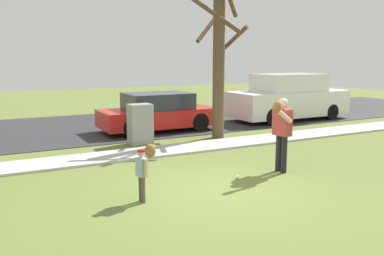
% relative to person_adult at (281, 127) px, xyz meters
% --- Properties ---
extents(ground_plane, '(48.00, 48.00, 0.00)m').
position_rel_person_adult_xyz_m(ground_plane, '(-1.77, 3.02, -1.04)').
color(ground_plane, olive).
extents(sidewalk_strip, '(36.00, 1.20, 0.06)m').
position_rel_person_adult_xyz_m(sidewalk_strip, '(-1.77, 3.12, -1.01)').
color(sidewalk_strip, '#B2B2AD').
rests_on(sidewalk_strip, ground).
extents(road_surface, '(36.00, 6.80, 0.02)m').
position_rel_person_adult_xyz_m(road_surface, '(-1.77, 8.12, -1.03)').
color(road_surface, '#2D2D30').
rests_on(road_surface, ground).
extents(person_adult, '(0.67, 0.68, 1.68)m').
position_rel_person_adult_xyz_m(person_adult, '(0.00, 0.00, 0.00)').
color(person_adult, black).
rests_on(person_adult, ground).
extents(person_child, '(0.43, 0.43, 1.01)m').
position_rel_person_adult_xyz_m(person_child, '(-3.39, -0.33, -0.37)').
color(person_child, brown).
rests_on(person_child, ground).
extents(baseball, '(0.07, 0.07, 0.07)m').
position_rel_person_adult_xyz_m(baseball, '(-1.13, 0.02, -1.00)').
color(baseball, white).
rests_on(baseball, ground).
extents(utility_cabinet, '(0.67, 0.50, 1.20)m').
position_rel_person_adult_xyz_m(utility_cabinet, '(-1.67, 4.40, -0.43)').
color(utility_cabinet, gray).
rests_on(utility_cabinet, ground).
extents(street_tree_near, '(1.84, 1.88, 4.68)m').
position_rel_person_adult_xyz_m(street_tree_near, '(0.89, 4.15, 1.47)').
color(street_tree_near, brown).
rests_on(street_tree_near, ground).
extents(parked_hatchback_red, '(4.00, 1.75, 1.33)m').
position_rel_person_adult_xyz_m(parked_hatchback_red, '(-0.35, 6.16, -0.38)').
color(parked_hatchback_red, red).
rests_on(parked_hatchback_red, road_surface).
extents(parked_van_white, '(5.00, 1.95, 1.88)m').
position_rel_person_adult_xyz_m(parked_van_white, '(5.46, 6.11, -0.13)').
color(parked_van_white, silver).
rests_on(parked_van_white, road_surface).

